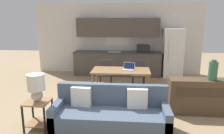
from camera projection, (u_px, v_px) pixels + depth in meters
name	position (u px, v px, depth m)	size (l,w,h in m)	color
ground_plane	(103.00, 131.00, 4.29)	(20.00, 20.00, 0.00)	#9E8460
wall_back	(118.00, 39.00, 8.48)	(6.40, 0.07, 2.70)	silver
kitchen_counter	(118.00, 53.00, 8.30)	(3.29, 0.65, 2.15)	#4C443D
refrigerator	(173.00, 53.00, 8.02)	(0.69, 0.73, 1.78)	white
dining_table	(121.00, 72.00, 6.05)	(1.59, 0.81, 0.76)	olive
couch	(111.00, 113.00, 4.31)	(2.24, 0.80, 0.86)	#3D2D1E
side_table	(38.00, 110.00, 4.31)	(0.47, 0.47, 0.58)	olive
table_lamp	(36.00, 86.00, 4.16)	(0.33, 0.33, 0.56)	#B2A893
credenza	(197.00, 96.00, 5.01)	(1.27, 0.42, 0.82)	brown
vase	(213.00, 71.00, 4.81)	(0.19, 0.19, 0.46)	#336047
dining_chair_far_right	(138.00, 73.00, 6.78)	(0.43, 0.43, 0.87)	#38383D
dining_chair_far_left	(106.00, 72.00, 6.88)	(0.48, 0.48, 0.87)	#38383D
laptop	(129.00, 68.00, 6.05)	(0.37, 0.32, 0.20)	#B7BABC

